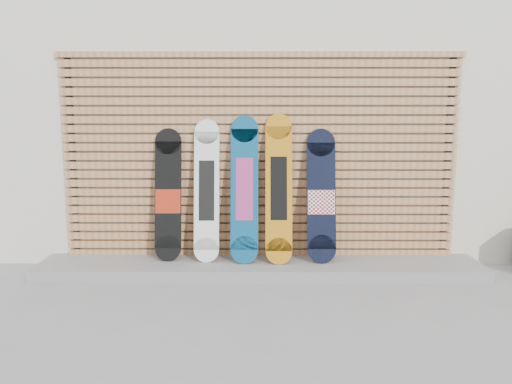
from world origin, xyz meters
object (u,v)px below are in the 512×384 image
snowboard_0 (168,196)px  snowboard_3 (279,188)px  snowboard_2 (244,189)px  snowboard_1 (207,191)px  snowboard_4 (321,196)px

snowboard_0 → snowboard_3: bearing=-2.6°
snowboard_2 → snowboard_1: bearing=176.2°
snowboard_4 → snowboard_0: bearing=178.7°
snowboard_0 → snowboard_3: 1.17m
snowboard_1 → snowboard_3: 0.76m
snowboard_3 → snowboard_0: bearing=177.4°
snowboard_0 → snowboard_3: snowboard_3 is taller
snowboard_0 → snowboard_4: size_ratio=1.00×
snowboard_0 → snowboard_4: 1.61m
snowboard_2 → snowboard_4: 0.81m
snowboard_0 → snowboard_2: bearing=-3.0°
snowboard_2 → snowboard_4: size_ratio=1.10×
snowboard_3 → snowboard_4: (0.45, 0.02, -0.09)m
snowboard_2 → snowboard_3: size_ratio=0.99×
snowboard_0 → snowboard_2: snowboard_2 is taller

